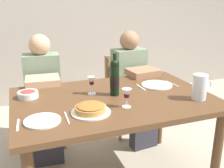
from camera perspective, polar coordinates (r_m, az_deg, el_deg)
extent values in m
cube|color=#A3998E|center=(3.93, -10.89, 16.63)|extent=(8.00, 0.10, 2.80)
cube|color=brown|center=(2.03, 0.38, -3.37)|extent=(1.50, 1.00, 0.04)
cylinder|color=brown|center=(2.20, 21.59, -13.95)|extent=(0.07, 0.07, 0.72)
cylinder|color=brown|center=(2.46, -18.29, -10.05)|extent=(0.07, 0.07, 0.72)
cylinder|color=brown|center=(2.80, 10.31, -5.85)|extent=(0.07, 0.07, 0.72)
cylinder|color=black|center=(2.03, 0.58, 0.79)|extent=(0.07, 0.07, 0.24)
sphere|color=black|center=(2.00, 0.59, 4.36)|extent=(0.07, 0.07, 0.07)
cylinder|color=black|center=(1.99, 0.59, 5.62)|extent=(0.03, 0.03, 0.07)
cylinder|color=black|center=(2.04, 0.57, 0.47)|extent=(0.07, 0.07, 0.08)
cylinder|color=silver|center=(2.06, 18.32, -0.62)|extent=(0.11, 0.11, 0.19)
cylinder|color=silver|center=(2.07, 18.23, -1.51)|extent=(0.10, 0.10, 0.11)
torus|color=silver|center=(2.10, 19.89, -0.15)|extent=(0.07, 0.01, 0.07)
cylinder|color=white|center=(1.76, -4.59, -6.04)|extent=(0.26, 0.26, 0.01)
cylinder|color=#C18E47|center=(1.75, -4.61, -5.36)|extent=(0.21, 0.21, 0.03)
ellipsoid|color=#9E6028|center=(1.74, -4.63, -4.66)|extent=(0.18, 0.18, 0.02)
cylinder|color=silver|center=(2.11, -17.61, -2.19)|extent=(0.15, 0.15, 0.05)
ellipsoid|color=#B2382D|center=(2.10, -17.65, -1.77)|extent=(0.13, 0.13, 0.03)
cylinder|color=silver|center=(1.85, 3.13, -4.90)|extent=(0.06, 0.06, 0.00)
cylinder|color=silver|center=(1.83, 3.15, -3.90)|extent=(0.01, 0.01, 0.07)
cone|color=silver|center=(1.81, 3.19, -1.99)|extent=(0.07, 0.07, 0.06)
cylinder|color=#470A14|center=(1.82, 3.18, -2.52)|extent=(0.04, 0.04, 0.02)
cylinder|color=silver|center=(2.09, -4.36, -2.09)|extent=(0.06, 0.06, 0.00)
cylinder|color=silver|center=(2.08, -4.38, -1.10)|extent=(0.01, 0.01, 0.07)
cone|color=silver|center=(2.06, -4.43, 0.70)|extent=(0.06, 0.06, 0.06)
cylinder|color=#470A14|center=(2.07, -4.41, 0.23)|extent=(0.03, 0.03, 0.02)
cylinder|color=white|center=(1.69, -14.74, -7.66)|extent=(0.23, 0.23, 0.01)
cylinder|color=silver|center=(2.31, 9.61, -0.23)|extent=(0.26, 0.26, 0.01)
cube|color=silver|center=(1.69, -19.59, -8.31)|extent=(0.03, 0.16, 0.00)
cube|color=silver|center=(1.71, -9.70, -7.15)|extent=(0.02, 0.18, 0.00)
cube|color=silver|center=(2.39, 12.74, 0.09)|extent=(0.03, 0.18, 0.00)
cube|color=silver|center=(2.24, 6.26, -0.73)|extent=(0.01, 0.16, 0.00)
cube|color=#9E7A51|center=(2.80, -14.40, -3.88)|extent=(0.43, 0.43, 0.02)
cube|color=#9E7A51|center=(2.91, -14.84, 1.29)|extent=(0.36, 0.06, 0.40)
cylinder|color=#9E7A51|center=(2.75, -17.49, -10.01)|extent=(0.04, 0.04, 0.45)
cylinder|color=#9E7A51|center=(2.75, -10.33, -9.41)|extent=(0.04, 0.04, 0.45)
cylinder|color=#9E7A51|center=(3.06, -17.36, -7.06)|extent=(0.04, 0.04, 0.45)
cylinder|color=#9E7A51|center=(3.06, -10.96, -6.53)|extent=(0.04, 0.04, 0.45)
cube|color=gray|center=(2.68, -14.74, 0.98)|extent=(0.36, 0.23, 0.50)
sphere|color=tan|center=(2.60, -15.34, 8.14)|extent=(0.20, 0.20, 0.20)
cube|color=#33333D|center=(2.59, -14.19, -5.52)|extent=(0.34, 0.40, 0.14)
cube|color=#33333D|center=(2.57, -13.60, -12.35)|extent=(0.28, 0.14, 0.40)
cube|color=tan|center=(2.39, -14.70, 0.67)|extent=(0.31, 0.26, 0.06)
cube|color=#9E7A51|center=(2.97, 3.21, -2.07)|extent=(0.44, 0.44, 0.02)
cube|color=#9E7A51|center=(3.06, 1.60, 2.71)|extent=(0.36, 0.07, 0.40)
cylinder|color=#9E7A51|center=(2.85, 1.77, -8.10)|extent=(0.04, 0.04, 0.45)
cylinder|color=#9E7A51|center=(3.01, 7.57, -6.78)|extent=(0.04, 0.04, 0.45)
cylinder|color=#9E7A51|center=(3.12, -1.13, -5.61)|extent=(0.04, 0.04, 0.45)
cylinder|color=#9E7A51|center=(3.27, 4.31, -4.55)|extent=(0.04, 0.04, 0.45)
cube|color=gray|center=(2.85, 3.62, 2.58)|extent=(0.36, 0.23, 0.50)
sphere|color=#9E7051|center=(2.78, 3.75, 9.34)|extent=(0.20, 0.20, 0.20)
cube|color=#33333D|center=(2.78, 5.43, -3.36)|extent=(0.34, 0.41, 0.14)
cube|color=#33333D|center=(2.77, 6.88, -9.57)|extent=(0.28, 0.15, 0.40)
cube|color=#9E7051|center=(2.60, 6.66, 2.56)|extent=(0.31, 0.27, 0.06)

